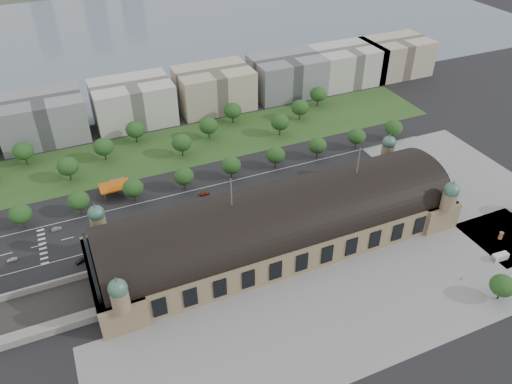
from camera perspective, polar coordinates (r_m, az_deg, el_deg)
name	(u,v)px	position (r m, az deg, el deg)	size (l,w,h in m)	color
ground	(278,243)	(208.58, 2.55, -5.83)	(900.00, 900.00, 0.00)	black
station	(279,224)	(201.95, 2.63, -3.64)	(150.00, 48.40, 44.30)	#877254
plaza_south	(357,310)	(186.22, 11.47, -13.11)	(190.00, 48.00, 0.12)	gray
plaza_east	(470,186)	(262.33, 23.25, 0.61)	(56.00, 100.00, 0.12)	gray
road_slab	(203,204)	(230.46, -6.07, -1.41)	(260.00, 26.00, 0.10)	black
grass_belt	(179,147)	(276.08, -8.76, 5.13)	(300.00, 45.00, 0.10)	#2C4D1E
petrol_station	(116,185)	(245.79, -15.66, 0.77)	(14.00, 13.00, 5.05)	#CB570B
lake	(128,33)	(464.29, -14.42, 17.17)	(700.00, 320.00, 0.08)	slate
office_2	(42,118)	(300.29, -23.25, 7.77)	(45.00, 32.00, 24.00)	gray
office_3	(133,102)	(303.01, -13.89, 9.93)	(45.00, 32.00, 24.00)	beige
office_4	(214,88)	(313.77, -4.83, 11.75)	(45.00, 32.00, 24.00)	#C2B298
office_5	(287,75)	(331.80, 3.53, 13.16)	(45.00, 32.00, 24.00)	gray
office_6	(346,65)	(353.32, 10.27, 14.09)	(45.00, 32.00, 24.00)	beige
office_7	(395,57)	(375.96, 15.59, 14.69)	(45.00, 32.00, 24.00)	#C2B298
tree_row_1	(20,214)	(233.76, -25.34, -2.29)	(9.60, 9.60, 11.52)	#2D2116
tree_row_2	(79,201)	(232.46, -19.60, -0.93)	(9.60, 9.60, 11.52)	#2D2116
tree_row_3	(133,188)	(233.64, -13.87, 0.45)	(9.60, 9.60, 11.52)	#2D2116
tree_row_4	(184,176)	(237.24, -8.25, 1.79)	(9.60, 9.60, 11.52)	#2D2116
tree_row_5	(231,165)	(243.18, -2.85, 3.07)	(9.60, 9.60, 11.52)	#2D2116
tree_row_6	(276,155)	(251.27, 2.27, 4.24)	(9.60, 9.60, 11.52)	#2D2116
tree_row_7	(317,145)	(261.33, 7.04, 5.31)	(9.60, 9.60, 11.52)	#2D2116
tree_row_8	(357,136)	(273.12, 11.45, 6.26)	(9.60, 9.60, 11.52)	#2D2116
tree_row_9	(394,128)	(286.45, 15.48, 7.09)	(9.60, 9.60, 11.52)	#2D2116
tree_belt_2	(23,151)	(279.34, -25.06, 4.26)	(10.40, 10.40, 12.48)	#2D2116
tree_belt_3	(68,166)	(257.57, -20.70, 2.77)	(10.40, 10.40, 12.48)	#2D2116
tree_belt_4	(103,147)	(268.57, -17.03, 4.96)	(10.40, 10.40, 12.48)	#2D2116
tree_belt_5	(135,129)	(280.94, -13.65, 6.96)	(10.40, 10.40, 12.48)	#2D2116
tree_belt_6	(182,143)	(263.45, -8.50, 5.60)	(10.40, 10.40, 12.48)	#2D2116
tree_belt_7	(209,126)	(278.14, -5.45, 7.54)	(10.40, 10.40, 12.48)	#2D2116
tree_belt_8	(233,111)	(293.81, -2.69, 9.27)	(10.40, 10.40, 12.48)	#2D2116
tree_belt_9	(280,122)	(281.01, 2.77, 7.98)	(10.40, 10.40, 12.48)	#2D2116
tree_belt_10	(300,107)	(298.48, 5.07, 9.60)	(10.40, 10.40, 12.48)	#2D2116
tree_belt_11	(318,94)	(316.57, 7.13, 11.04)	(10.40, 10.40, 12.48)	#2D2116
tree_plaza_s	(503,286)	(201.70, 26.35, -9.57)	(9.00, 9.00, 10.64)	#2D2116
traffic_car_0	(12,259)	(222.33, -26.12, -6.94)	(1.59, 3.94, 1.34)	silver
traffic_car_1	(57,229)	(230.73, -21.82, -3.92)	(1.48, 4.24, 1.40)	gray
traffic_car_2	(127,225)	(223.16, -14.55, -3.68)	(2.67, 5.80, 1.61)	black
traffic_car_3	(205,194)	(236.09, -5.90, -0.18)	(1.94, 4.76, 1.38)	maroon
traffic_car_4	(246,203)	(228.64, -1.17, -1.31)	(1.64, 4.07, 1.39)	#211C4E
parked_car_0	(80,261)	(211.06, -19.42, -7.45)	(1.55, 4.43, 1.46)	black
parked_car_1	(127,246)	(212.51, -14.57, -6.01)	(2.38, 5.16, 1.44)	maroon
parked_car_2	(167,235)	(214.39, -10.18, -4.86)	(2.12, 5.22, 1.51)	#192147
parked_car_3	(188,226)	(217.78, -7.75, -3.87)	(1.51, 3.75, 1.28)	slate
parked_car_4	(155,234)	(215.55, -11.47, -4.77)	(1.67, 4.79, 1.58)	#BDBDBF
parked_car_5	(154,241)	(212.44, -11.54, -5.53)	(2.15, 4.66, 1.30)	gray
parked_car_6	(195,230)	(215.14, -6.96, -4.33)	(2.12, 5.22, 1.52)	black
bus_west	(262,202)	(228.05, 0.64, -1.13)	(2.69, 11.52, 3.21)	red
bus_mid	(249,199)	(229.71, -0.86, -0.86)	(2.51, 10.75, 2.99)	white
bus_east	(307,183)	(241.49, 5.81, 1.03)	(2.85, 12.17, 3.39)	silver
van_south	(499,257)	(222.24, 26.05, -6.70)	(6.69, 3.05, 2.83)	silver
advertising_column	(501,236)	(232.88, 26.19, -4.50)	(1.82, 1.82, 3.45)	#BB2E4D
pedestrian_1	(461,279)	(207.40, 22.41, -9.15)	(0.60, 0.39, 1.64)	gray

